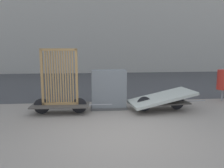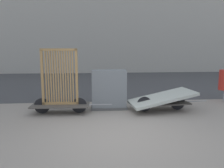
{
  "view_description": "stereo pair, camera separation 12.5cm",
  "coord_description": "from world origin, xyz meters",
  "px_view_note": "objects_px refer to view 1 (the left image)",
  "views": [
    {
      "loc": [
        -0.71,
        -4.59,
        1.9
      ],
      "look_at": [
        0.0,
        1.92,
        0.87
      ],
      "focal_mm": 35.0,
      "sensor_mm": 36.0,
      "label": 1
    },
    {
      "loc": [
        -0.59,
        -4.6,
        1.9
      ],
      "look_at": [
        0.0,
        1.92,
        0.87
      ],
      "focal_mm": 35.0,
      "sensor_mm": 36.0,
      "label": 2
    }
  ],
  "objects_px": {
    "bike_cart_with_mattress": "(161,99)",
    "utility_cabinet": "(109,91)",
    "trash_bin": "(223,80)",
    "bike_cart_with_bedframe": "(60,92)"
  },
  "relations": [
    {
      "from": "bike_cart_with_mattress",
      "to": "utility_cabinet",
      "type": "xyz_separation_m",
      "value": [
        -1.63,
        0.36,
        0.22
      ]
    },
    {
      "from": "bike_cart_with_mattress",
      "to": "trash_bin",
      "type": "height_order",
      "value": "trash_bin"
    },
    {
      "from": "bike_cart_with_bedframe",
      "to": "utility_cabinet",
      "type": "xyz_separation_m",
      "value": [
        1.49,
        0.36,
        -0.07
      ]
    },
    {
      "from": "bike_cart_with_bedframe",
      "to": "bike_cart_with_mattress",
      "type": "height_order",
      "value": "bike_cart_with_bedframe"
    },
    {
      "from": "bike_cart_with_mattress",
      "to": "trash_bin",
      "type": "bearing_deg",
      "value": 15.91
    },
    {
      "from": "bike_cart_with_mattress",
      "to": "utility_cabinet",
      "type": "bearing_deg",
      "value": 162.63
    },
    {
      "from": "bike_cart_with_bedframe",
      "to": "trash_bin",
      "type": "distance_m",
      "value": 5.94
    },
    {
      "from": "utility_cabinet",
      "to": "bike_cart_with_mattress",
      "type": "bearing_deg",
      "value": -12.53
    },
    {
      "from": "bike_cart_with_bedframe",
      "to": "bike_cart_with_mattress",
      "type": "relative_size",
      "value": 0.94
    },
    {
      "from": "bike_cart_with_mattress",
      "to": "bike_cart_with_bedframe",
      "type": "bearing_deg",
      "value": 175.17
    }
  ]
}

